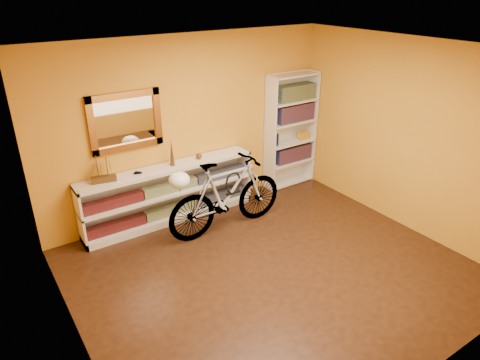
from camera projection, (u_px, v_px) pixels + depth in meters
floor at (272, 271)px, 5.31m from camera, size 4.50×4.00×0.01m
ceiling at (280, 51)px, 4.21m from camera, size 4.50×4.00×0.01m
back_wall at (190, 127)px, 6.27m from camera, size 4.50×0.01×2.60m
left_wall at (63, 235)px, 3.62m from camera, size 0.01×4.00×2.60m
right_wall at (406, 136)px, 5.90m from camera, size 0.01×4.00×2.60m
gilt_mirror at (126, 122)px, 5.65m from camera, size 0.98×0.06×0.78m
wall_socket at (242, 178)px, 7.15m from camera, size 0.09×0.02×0.09m
console_unit at (170, 194)px, 6.26m from camera, size 2.60×0.35×0.85m
cd_row_lower at (172, 210)px, 6.35m from camera, size 2.50×0.13×0.14m
cd_row_upper at (170, 187)px, 6.19m from camera, size 2.50×0.13×0.14m
model_ship at (102, 169)px, 5.54m from camera, size 0.33×0.18×0.38m
toy_car at (138, 174)px, 5.85m from camera, size 0.00×0.00×0.00m
bronze_ornament at (172, 152)px, 6.03m from camera, size 0.07×0.07×0.39m
decorative_orb at (199, 156)px, 6.31m from camera, size 0.09×0.09×0.09m
bookcase at (291, 131)px, 7.19m from camera, size 0.90×0.30×1.90m
book_row_a at (292, 153)px, 7.39m from camera, size 0.70×0.22×0.26m
book_row_b at (294, 112)px, 7.09m from camera, size 0.70×0.22×0.28m
book_row_c at (295, 92)px, 6.94m from camera, size 0.70×0.22×0.25m
travel_mug at (276, 140)px, 7.05m from camera, size 0.09×0.09×0.20m
red_tin at (282, 96)px, 6.86m from camera, size 0.17×0.17×0.17m
yellow_bag at (303, 135)px, 7.33m from camera, size 0.18×0.12×0.14m
bicycle at (227, 195)px, 5.97m from camera, size 0.48×1.82×1.07m
helmet at (179, 180)px, 5.45m from camera, size 0.27×0.26×0.21m
u_lock at (233, 183)px, 5.95m from camera, size 0.25×0.03×0.25m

